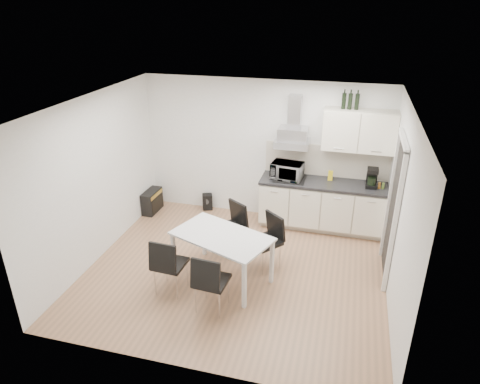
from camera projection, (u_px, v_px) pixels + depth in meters
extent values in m
plane|color=#A87956|center=(236.00, 270.00, 6.66)|extent=(4.50, 4.50, 0.00)
cube|color=white|center=(264.00, 150.00, 7.88)|extent=(4.50, 0.10, 2.60)
cube|color=white|center=(184.00, 275.00, 4.36)|extent=(4.50, 0.10, 2.60)
cube|color=white|center=(96.00, 179.00, 6.64)|extent=(0.10, 4.00, 2.60)
cube|color=white|center=(400.00, 213.00, 5.60)|extent=(0.10, 4.00, 2.60)
plane|color=white|center=(235.00, 105.00, 5.58)|extent=(4.50, 4.50, 0.00)
cube|color=white|center=(392.00, 211.00, 6.20)|extent=(0.08, 1.04, 2.10)
cube|color=beige|center=(320.00, 224.00, 7.91)|extent=(2.16, 0.52, 0.10)
cube|color=beige|center=(322.00, 204.00, 7.69)|extent=(2.20, 0.60, 0.76)
cube|color=#262528|center=(324.00, 183.00, 7.51)|extent=(2.22, 0.64, 0.04)
cube|color=beige|center=(326.00, 161.00, 7.64)|extent=(2.20, 0.02, 0.58)
cube|color=beige|center=(359.00, 131.00, 7.11)|extent=(1.20, 0.35, 0.70)
cube|color=silver|center=(293.00, 138.00, 7.41)|extent=(0.60, 0.46, 0.30)
cube|color=silver|center=(295.00, 111.00, 7.32)|extent=(0.22, 0.20, 0.55)
imported|color=silver|center=(287.00, 169.00, 7.57)|extent=(0.58, 0.37, 0.37)
cube|color=yellow|center=(330.00, 176.00, 7.54)|extent=(0.08, 0.04, 0.18)
cylinder|color=brown|center=(379.00, 185.00, 7.23)|extent=(0.04, 0.04, 0.11)
cylinder|color=#4C6626|center=(383.00, 186.00, 7.21)|extent=(0.04, 0.04, 0.11)
cylinder|color=black|center=(344.00, 99.00, 6.97)|extent=(0.07, 0.07, 0.32)
cylinder|color=black|center=(350.00, 100.00, 6.95)|extent=(0.07, 0.07, 0.32)
cylinder|color=black|center=(357.00, 100.00, 6.92)|extent=(0.07, 0.07, 0.32)
cube|color=white|center=(222.00, 236.00, 6.17)|extent=(1.59, 1.25, 0.03)
cube|color=white|center=(174.00, 255.00, 6.41)|extent=(0.06, 0.06, 0.72)
cube|color=white|center=(244.00, 286.00, 5.72)|extent=(0.06, 0.06, 0.72)
cube|color=white|center=(204.00, 235.00, 6.93)|extent=(0.06, 0.06, 0.72)
cube|color=white|center=(272.00, 262.00, 6.24)|extent=(0.06, 0.06, 0.72)
cube|color=black|center=(152.00, 201.00, 8.41)|extent=(0.23, 0.53, 0.44)
cube|color=gold|center=(157.00, 195.00, 8.32)|extent=(0.02, 0.47, 0.07)
cube|color=black|center=(207.00, 202.00, 8.52)|extent=(0.24, 0.23, 0.32)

